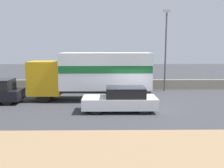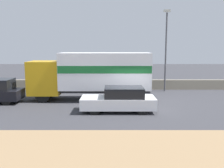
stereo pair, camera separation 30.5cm
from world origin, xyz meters
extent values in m
plane|color=#38383D|center=(0.00, 0.00, 0.00)|extent=(80.00, 80.00, 0.00)
cube|color=#937551|center=(0.00, -6.57, 0.02)|extent=(60.00, 4.91, 0.04)
cube|color=gray|center=(0.00, 7.31, 0.45)|extent=(60.00, 0.35, 0.89)
cylinder|color=#4C4C51|center=(3.47, 6.39, 3.39)|extent=(0.14, 0.14, 6.78)
cube|color=beige|center=(3.47, 6.39, 6.93)|extent=(0.56, 0.28, 0.20)
cube|color=gold|center=(-6.11, 2.81, 1.67)|extent=(2.27, 2.16, 2.42)
cube|color=black|center=(-7.22, 2.81, 2.15)|extent=(0.06, 1.84, 1.06)
cube|color=#2D2D33|center=(-1.71, 2.81, 0.74)|extent=(6.53, 1.35, 0.25)
cube|color=white|center=(-1.71, 2.81, 2.18)|extent=(6.53, 2.45, 2.62)
cube|color=#19662D|center=(-1.71, 2.81, 2.37)|extent=(6.49, 2.47, 0.52)
cylinder|color=black|center=(-6.11, 1.90, 0.51)|extent=(1.02, 0.28, 1.02)
cylinder|color=black|center=(-6.11, 3.72, 0.51)|extent=(1.02, 0.28, 1.02)
cylinder|color=black|center=(0.08, 1.90, 0.51)|extent=(1.02, 0.28, 1.02)
cylinder|color=black|center=(0.08, 3.72, 0.51)|extent=(1.02, 0.28, 1.02)
cylinder|color=black|center=(-1.22, 1.90, 0.51)|extent=(1.02, 0.28, 1.02)
cylinder|color=black|center=(-1.22, 3.72, 0.51)|extent=(1.02, 0.28, 1.02)
cube|color=silver|center=(-0.84, -0.54, 0.56)|extent=(4.50, 1.80, 0.67)
cube|color=black|center=(-0.48, -0.54, 1.20)|extent=(2.34, 1.66, 0.61)
cylinder|color=black|center=(-2.23, -1.32, 0.30)|extent=(0.61, 0.20, 0.61)
cylinder|color=black|center=(-2.23, 0.24, 0.30)|extent=(0.61, 0.20, 0.61)
cylinder|color=black|center=(0.56, -1.32, 0.30)|extent=(0.61, 0.20, 0.61)
cylinder|color=black|center=(0.56, 0.24, 0.30)|extent=(0.61, 0.20, 0.61)
cylinder|color=black|center=(-8.34, 1.04, 0.34)|extent=(0.68, 0.20, 0.68)
cylinder|color=black|center=(-8.34, 2.57, 0.34)|extent=(0.68, 0.20, 0.68)
camera|label=1|loc=(-1.51, -15.42, 3.98)|focal=40.00mm
camera|label=2|loc=(-1.20, -15.42, 3.98)|focal=40.00mm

